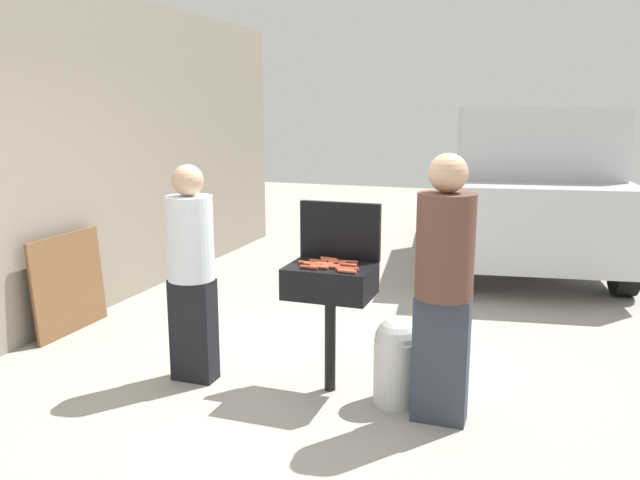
{
  "coord_description": "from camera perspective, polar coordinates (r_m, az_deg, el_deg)",
  "views": [
    {
      "loc": [
        1.64,
        -4.27,
        2.02
      ],
      "look_at": [
        0.01,
        0.4,
        1.0
      ],
      "focal_mm": 36.31,
      "sensor_mm": 36.0,
      "label": 1
    }
  ],
  "objects": [
    {
      "name": "hot_dog_13",
      "position": [
        4.36,
        2.25,
        -2.66
      ],
      "size": [
        0.13,
        0.03,
        0.03
      ],
      "primitive_type": "cylinder",
      "rotation": [
        0.0,
        1.57,
        -0.06
      ],
      "color": "#AD4228",
      "rests_on": "bbq_grill"
    },
    {
      "name": "hot_dog_11",
      "position": [
        4.67,
        0.82,
        -1.69
      ],
      "size": [
        0.13,
        0.04,
        0.03
      ],
      "primitive_type": "cylinder",
      "rotation": [
        0.0,
        1.57,
        -0.12
      ],
      "color": "#B74C33",
      "rests_on": "bbq_grill"
    },
    {
      "name": "hot_dog_1",
      "position": [
        4.6,
        -0.16,
        -1.9
      ],
      "size": [
        0.13,
        0.04,
        0.03
      ],
      "primitive_type": "cylinder",
      "rotation": [
        0.0,
        1.57,
        -0.09
      ],
      "color": "#AD4228",
      "rests_on": "bbq_grill"
    },
    {
      "name": "bbq_grill",
      "position": [
        4.57,
        0.92,
        -4.03
      ],
      "size": [
        0.6,
        0.44,
        0.93
      ],
      "color": "black",
      "rests_on": "ground"
    },
    {
      "name": "hot_dog_5",
      "position": [
        4.59,
        2.57,
        -1.95
      ],
      "size": [
        0.13,
        0.04,
        0.03
      ],
      "primitive_type": "cylinder",
      "rotation": [
        0.0,
        1.57,
        0.1
      ],
      "color": "#AD4228",
      "rests_on": "bbq_grill"
    },
    {
      "name": "hot_dog_2",
      "position": [
        4.57,
        1.54,
        -2.02
      ],
      "size": [
        0.13,
        0.04,
        0.03
      ],
      "primitive_type": "cylinder",
      "rotation": [
        0.0,
        1.57,
        0.09
      ],
      "color": "#B74C33",
      "rests_on": "bbq_grill"
    },
    {
      "name": "hot_dog_14",
      "position": [
        4.56,
        -1.13,
        -2.04
      ],
      "size": [
        0.13,
        0.03,
        0.03
      ],
      "primitive_type": "cylinder",
      "rotation": [
        0.0,
        1.57,
        -0.01
      ],
      "color": "#AD4228",
      "rests_on": "bbq_grill"
    },
    {
      "name": "hot_dog_4",
      "position": [
        4.53,
        0.43,
        -2.13
      ],
      "size": [
        0.13,
        0.04,
        0.03
      ],
      "primitive_type": "cylinder",
      "rotation": [
        0.0,
        1.57,
        0.09
      ],
      "color": "#C6593D",
      "rests_on": "bbq_grill"
    },
    {
      "name": "ground_plane",
      "position": [
        5.0,
        -1.7,
        -12.18
      ],
      "size": [
        24.0,
        24.0,
        0.0
      ],
      "primitive_type": "plane",
      "color": "#9E998E"
    },
    {
      "name": "grill_lid_open",
      "position": [
        4.69,
        1.77,
        0.82
      ],
      "size": [
        0.6,
        0.05,
        0.42
      ],
      "primitive_type": "cube",
      "color": "black",
      "rests_on": "bbq_grill"
    },
    {
      "name": "parked_minivan",
      "position": [
        8.92,
        17.69,
        4.69
      ],
      "size": [
        2.55,
        4.63,
        2.02
      ],
      "rotation": [
        0.0,
        0.0,
        3.29
      ],
      "color": "#B7B7BC",
      "rests_on": "ground"
    },
    {
      "name": "hot_dog_0",
      "position": [
        4.33,
        2.42,
        -2.78
      ],
      "size": [
        0.13,
        0.03,
        0.03
      ],
      "primitive_type": "cylinder",
      "rotation": [
        0.0,
        1.57,
        -0.01
      ],
      "color": "#C6593D",
      "rests_on": "bbq_grill"
    },
    {
      "name": "house_wall_side",
      "position": [
        6.8,
        -19.9,
        7.13
      ],
      "size": [
        0.24,
        8.0,
        3.13
      ],
      "primitive_type": "cube",
      "color": "gray",
      "rests_on": "ground"
    },
    {
      "name": "hot_dog_7",
      "position": [
        4.48,
        0.95,
        -2.28
      ],
      "size": [
        0.13,
        0.03,
        0.03
      ],
      "primitive_type": "cylinder",
      "rotation": [
        0.0,
        1.57,
        0.07
      ],
      "color": "#AD4228",
      "rests_on": "bbq_grill"
    },
    {
      "name": "leaning_board",
      "position": [
        6.31,
        -21.26,
        -3.59
      ],
      "size": [
        0.09,
        0.9,
        0.9
      ],
      "primitive_type": "cube",
      "rotation": [
        0.0,
        -0.06,
        0.0
      ],
      "color": "brown",
      "rests_on": "ground"
    },
    {
      "name": "propane_tank",
      "position": [
        4.56,
        6.78,
        -10.32
      ],
      "size": [
        0.32,
        0.32,
        0.62
      ],
      "color": "silver",
      "rests_on": "ground"
    },
    {
      "name": "hot_dog_12",
      "position": [
        4.5,
        2.46,
        -2.21
      ],
      "size": [
        0.13,
        0.03,
        0.03
      ],
      "primitive_type": "cylinder",
      "rotation": [
        0.0,
        1.57,
        -0.03
      ],
      "color": "#C6593D",
      "rests_on": "bbq_grill"
    },
    {
      "name": "hot_dog_9",
      "position": [
        4.4,
        2.63,
        -2.55
      ],
      "size": [
        0.13,
        0.03,
        0.03
      ],
      "primitive_type": "cylinder",
      "rotation": [
        0.0,
        1.57,
        0.01
      ],
      "color": "#AD4228",
      "rests_on": "bbq_grill"
    },
    {
      "name": "hot_dog_15",
      "position": [
        4.45,
        1.0,
        -2.39
      ],
      "size": [
        0.13,
        0.03,
        0.03
      ],
      "primitive_type": "cylinder",
      "rotation": [
        0.0,
        1.57,
        0.04
      ],
      "color": "#B74C33",
      "rests_on": "bbq_grill"
    },
    {
      "name": "person_left",
      "position": [
        4.82,
        -11.29,
        -2.26
      ],
      "size": [
        0.34,
        0.34,
        1.62
      ],
      "rotation": [
        0.0,
        0.0,
        -0.04
      ],
      "color": "black",
      "rests_on": "ground"
    },
    {
      "name": "hot_dog_3",
      "position": [
        4.44,
        -0.97,
        -2.42
      ],
      "size": [
        0.13,
        0.03,
        0.03
      ],
      "primitive_type": "cylinder",
      "rotation": [
        0.0,
        1.57,
        -0.07
      ],
      "color": "#AD4228",
      "rests_on": "bbq_grill"
    },
    {
      "name": "hot_dog_10",
      "position": [
        4.44,
        -0.05,
        -2.41
      ],
      "size": [
        0.13,
        0.03,
        0.03
      ],
      "primitive_type": "cylinder",
      "rotation": [
        0.0,
        1.57,
        -0.06
      ],
      "color": "#C6593D",
      "rests_on": "bbq_grill"
    },
    {
      "name": "hot_dog_6",
      "position": [
        4.51,
        -0.64,
        -2.2
      ],
      "size": [
        0.13,
        0.03,
        0.03
      ],
      "primitive_type": "cylinder",
      "rotation": [
        0.0,
        1.57,
        -0.07
      ],
      "color": "#AD4228",
      "rests_on": "bbq_grill"
    },
    {
      "name": "person_right",
      "position": [
        4.16,
        10.87,
        -3.51
      ],
      "size": [
        0.37,
        0.37,
        1.75
      ],
      "rotation": [
        0.0,
        0.0,
        3.38
      ],
      "color": "#333847",
      "rests_on": "ground"
    },
    {
      "name": "hot_dog_8",
      "position": [
        4.62,
        0.91,
        -1.85
      ],
      "size": [
        0.13,
        0.04,
        0.03
      ],
      "primitive_type": "cylinder",
      "rotation": [
        0.0,
        1.57,
        0.08
      ],
      "color": "#C6593D",
      "rests_on": "bbq_grill"
    }
  ]
}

